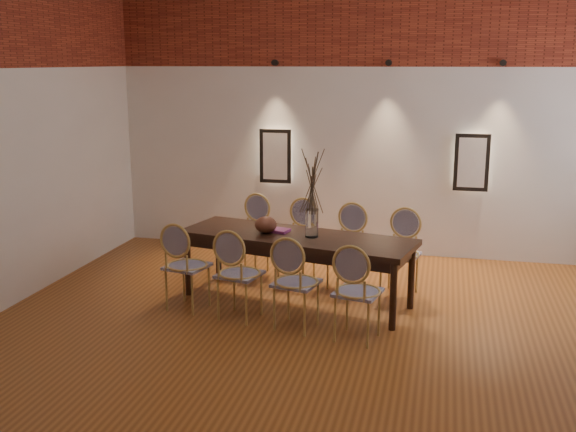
% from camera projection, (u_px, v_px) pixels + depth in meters
% --- Properties ---
extents(floor, '(7.00, 7.00, 0.02)m').
position_uv_depth(floor, '(323.00, 359.00, 5.97)').
color(floor, brown).
rests_on(floor, ground).
extents(wall_back, '(7.00, 0.10, 4.00)m').
position_uv_depth(wall_back, '(373.00, 105.00, 8.88)').
color(wall_back, silver).
rests_on(wall_back, ground).
extents(wall_front, '(7.00, 0.10, 4.00)m').
position_uv_depth(wall_front, '(133.00, 245.00, 2.15)').
color(wall_front, silver).
rests_on(wall_front, ground).
extents(brick_band_back, '(7.00, 0.02, 1.50)m').
position_uv_depth(brick_band_back, '(375.00, 6.00, 8.54)').
color(brick_band_back, maroon).
rests_on(brick_band_back, ground).
extents(niche_left, '(0.36, 0.06, 0.66)m').
position_uv_depth(niche_left, '(276.00, 156.00, 9.24)').
color(niche_left, '#FFEAC6').
rests_on(niche_left, wall_back).
extents(niche_right, '(0.36, 0.06, 0.66)m').
position_uv_depth(niche_right, '(472.00, 162.00, 8.66)').
color(niche_right, '#FFEAC6').
rests_on(niche_right, wall_back).
extents(spot_fixture_left, '(0.08, 0.10, 0.08)m').
position_uv_depth(spot_fixture_left, '(275.00, 63.00, 8.93)').
color(spot_fixture_left, black).
rests_on(spot_fixture_left, wall_back).
extents(spot_fixture_mid, '(0.08, 0.10, 0.08)m').
position_uv_depth(spot_fixture_mid, '(389.00, 63.00, 8.59)').
color(spot_fixture_mid, black).
rests_on(spot_fixture_mid, wall_back).
extents(spot_fixture_right, '(0.08, 0.10, 0.08)m').
position_uv_depth(spot_fixture_right, '(503.00, 63.00, 8.28)').
color(spot_fixture_right, black).
rests_on(spot_fixture_right, wall_back).
extents(dining_table, '(2.65, 1.34, 0.75)m').
position_uv_depth(dining_table, '(296.00, 268.00, 7.30)').
color(dining_table, black).
rests_on(dining_table, floor).
extents(chair_near_a, '(0.52, 0.52, 0.94)m').
position_uv_depth(chair_near_a, '(187.00, 266.00, 7.07)').
color(chair_near_a, tan).
rests_on(chair_near_a, floor).
extents(chair_near_b, '(0.52, 0.52, 0.94)m').
position_uv_depth(chair_near_b, '(240.00, 274.00, 6.81)').
color(chair_near_b, tan).
rests_on(chair_near_b, floor).
extents(chair_near_c, '(0.52, 0.52, 0.94)m').
position_uv_depth(chair_near_c, '(296.00, 283.00, 6.54)').
color(chair_near_c, tan).
rests_on(chair_near_c, floor).
extents(chair_near_d, '(0.52, 0.52, 0.94)m').
position_uv_depth(chair_near_d, '(358.00, 292.00, 6.28)').
color(chair_near_d, tan).
rests_on(chair_near_d, floor).
extents(chair_far_a, '(0.52, 0.52, 0.94)m').
position_uv_depth(chair_far_a, '(250.00, 236.00, 8.28)').
color(chair_far_a, tan).
rests_on(chair_far_a, floor).
extents(chair_far_b, '(0.52, 0.52, 0.94)m').
position_uv_depth(chair_far_b, '(296.00, 242.00, 8.02)').
color(chair_far_b, tan).
rests_on(chair_far_b, floor).
extents(chair_far_c, '(0.52, 0.52, 0.94)m').
position_uv_depth(chair_far_c, '(346.00, 248.00, 7.75)').
color(chair_far_c, tan).
rests_on(chair_far_c, floor).
extents(chair_far_d, '(0.52, 0.52, 0.94)m').
position_uv_depth(chair_far_d, '(400.00, 255.00, 7.49)').
color(chair_far_d, tan).
rests_on(chair_far_d, floor).
extents(vase, '(0.14, 0.14, 0.30)m').
position_uv_depth(vase, '(312.00, 223.00, 7.11)').
color(vase, silver).
rests_on(vase, dining_table).
extents(dried_branches, '(0.50, 0.50, 0.70)m').
position_uv_depth(dried_branches, '(312.00, 181.00, 7.01)').
color(dried_branches, '#483928').
rests_on(dried_branches, vase).
extents(bowl, '(0.24, 0.24, 0.18)m').
position_uv_depth(bowl, '(266.00, 225.00, 7.30)').
color(bowl, brown).
rests_on(bowl, dining_table).
extents(book, '(0.29, 0.23, 0.03)m').
position_uv_depth(book, '(277.00, 230.00, 7.37)').
color(book, '#7F2A67').
rests_on(book, dining_table).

